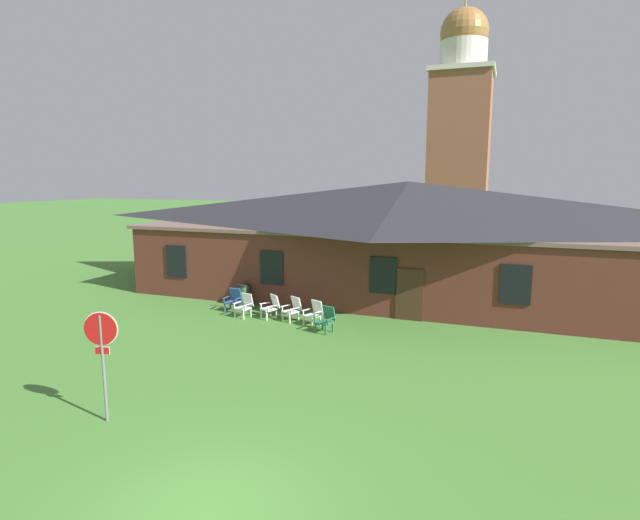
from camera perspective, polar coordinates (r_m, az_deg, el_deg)
name	(u,v)px	position (r m, az deg, el deg)	size (l,w,h in m)	color
ground_plane	(206,514)	(9.76, -12.88, -26.40)	(200.00, 200.00, 0.00)	#477F33
brick_building	(407,236)	(25.04, 9.91, 2.67)	(25.92, 10.40, 5.47)	brown
dome_tower	(460,134)	(44.81, 15.64, 13.65)	(5.18, 5.18, 20.11)	#93563D
stop_sign	(102,344)	(12.68, -23.61, -8.80)	(0.77, 0.29, 2.65)	slate
lawn_chair_by_porch	(233,299)	(21.85, -9.83, -4.41)	(0.65, 0.68, 0.96)	#2D5693
lawn_chair_near_door	(245,305)	(20.83, -8.59, -5.07)	(0.73, 0.77, 0.96)	white
lawn_chair_left_end	(271,306)	(20.50, -5.59, -5.24)	(0.85, 0.87, 0.96)	white
lawn_chair_middle	(293,308)	(20.07, -3.12, -5.53)	(0.82, 0.85, 0.96)	silver
lawn_chair_right_end	(314,312)	(19.47, -0.68, -5.99)	(0.79, 0.83, 0.96)	silver
lawn_chair_far_side	(326,319)	(18.62, 0.69, -6.72)	(0.75, 0.80, 0.96)	#28704C
trash_bin	(244,295)	(22.58, -8.67, -3.94)	(0.56, 0.56, 0.98)	#335638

